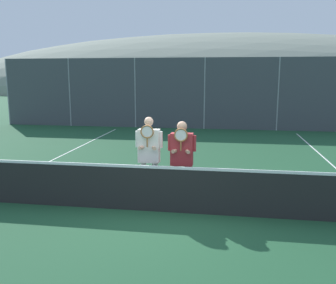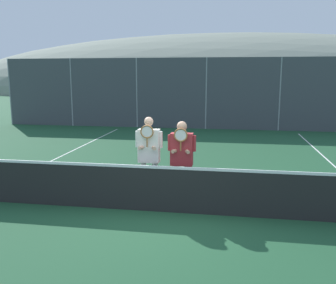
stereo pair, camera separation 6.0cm
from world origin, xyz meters
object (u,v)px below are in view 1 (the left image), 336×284
object	(u,v)px
player_center_left	(182,156)
car_left_of_center	(186,107)
car_far_left	(105,105)
car_center	(274,109)
player_leftmost	(149,153)

from	to	relation	value
player_center_left	car_left_of_center	distance (m)	14.15
car_far_left	car_left_of_center	size ratio (longest dim) A/B	1.12
car_far_left	car_center	size ratio (longest dim) A/B	1.01
player_leftmost	car_far_left	xyz separation A→B (m)	(-5.72, 14.05, -0.21)
car_far_left	car_center	bearing A→B (deg)	-0.70
car_far_left	car_left_of_center	distance (m)	4.96
player_leftmost	player_center_left	xyz separation A→B (m)	(0.71, -0.02, -0.03)
player_center_left	car_left_of_center	bearing A→B (deg)	95.97
player_center_left	car_far_left	bearing A→B (deg)	114.54
player_center_left	car_left_of_center	xyz separation A→B (m)	(-1.47, 14.07, -0.21)
player_center_left	car_center	world-z (taller)	player_center_left
player_leftmost	car_left_of_center	distance (m)	14.07
player_leftmost	car_far_left	bearing A→B (deg)	112.13
player_center_left	car_left_of_center	world-z (taller)	player_center_left
player_leftmost	car_left_of_center	size ratio (longest dim) A/B	0.45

